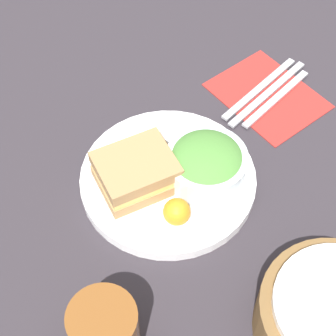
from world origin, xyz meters
TOP-DOWN VIEW (x-y plane):
  - ground_plane at (0.00, 0.00)m, footprint 4.00×4.00m
  - plate at (0.00, 0.00)m, footprint 0.27×0.27m
  - sandwich at (0.04, -0.02)m, footprint 0.13×0.11m
  - salad_bowl at (-0.05, 0.03)m, footprint 0.12×0.12m
  - dressing_cup at (-0.05, -0.04)m, footprint 0.06×0.06m
  - orange_wedge at (0.04, 0.07)m, footprint 0.04×0.04m
  - drink_glass at (0.22, 0.16)m, footprint 0.08×0.08m
  - bread_basket at (-0.02, 0.31)m, footprint 0.19×0.19m
  - napkin at (-0.25, -0.04)m, footprint 0.14×0.18m
  - fork at (-0.25, -0.06)m, footprint 0.19×0.04m
  - knife at (-0.25, -0.04)m, footprint 0.20×0.04m
  - spoon at (-0.25, -0.02)m, footprint 0.17×0.04m

SIDE VIEW (x-z plane):
  - ground_plane at x=0.00m, z-range 0.00..0.00m
  - napkin at x=-0.25m, z-range 0.00..0.00m
  - fork at x=-0.25m, z-range 0.00..0.01m
  - knife at x=-0.25m, z-range 0.00..0.01m
  - spoon at x=-0.25m, z-range 0.00..0.01m
  - plate at x=0.00m, z-range 0.00..0.02m
  - dressing_cup at x=-0.05m, z-range 0.02..0.05m
  - orange_wedge at x=0.04m, z-range 0.02..0.06m
  - bread_basket at x=-0.02m, z-range 0.00..0.08m
  - sandwich at x=0.04m, z-range 0.02..0.07m
  - salad_bowl at x=-0.05m, z-range 0.02..0.08m
  - drink_glass at x=0.22m, z-range 0.00..0.11m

